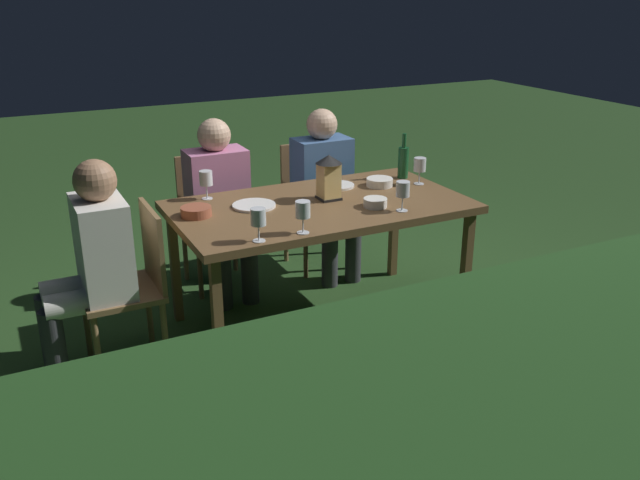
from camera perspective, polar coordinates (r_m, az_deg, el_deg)
name	(u,v)px	position (r m, az deg, el deg)	size (l,w,h in m)	color
ground_plane	(320,320)	(4.20, 0.00, -6.73)	(16.00, 16.00, 0.00)	#26471E
dining_table	(320,213)	(3.93, 0.00, 2.31)	(1.68, 0.94, 0.75)	brown
chair_head_far	(134,281)	(3.68, -15.36, -3.31)	(0.40, 0.42, 0.87)	brown
person_in_cream	(91,260)	(3.60, -18.62, -1.63)	(0.48, 0.38, 1.15)	white
chair_side_left_a	(314,199)	(4.88, -0.54, 3.50)	(0.42, 0.40, 0.87)	brown
person_in_blue	(326,185)	(4.67, 0.51, 4.63)	(0.38, 0.47, 1.15)	#426699
chair_side_left_b	(212,214)	(4.62, -9.00, 2.20)	(0.42, 0.40, 0.87)	brown
person_in_pink	(221,200)	(4.40, -8.32, 3.34)	(0.38, 0.47, 1.15)	#C675A3
lantern_centerpiece	(329,175)	(3.94, 0.74, 5.49)	(0.15, 0.15, 0.27)	black
green_bottle_on_table	(403,161)	(4.43, 6.99, 6.56)	(0.07, 0.07, 0.29)	#195128
wine_glass_a	(420,166)	(4.30, 8.36, 6.16)	(0.08, 0.08, 0.17)	silver
wine_glass_b	(206,180)	(4.01, -9.54, 5.02)	(0.08, 0.08, 0.17)	silver
wine_glass_c	(258,219)	(3.31, -5.20, 1.80)	(0.08, 0.08, 0.17)	silver
wine_glass_d	(403,191)	(3.77, 6.96, 4.13)	(0.08, 0.08, 0.17)	silver
wine_glass_e	(303,211)	(3.41, -1.45, 2.44)	(0.08, 0.08, 0.17)	silver
plate_a	(254,205)	(3.86, -5.55, 2.90)	(0.25, 0.25, 0.01)	white
plate_b	(338,186)	(4.23, 1.51, 4.59)	(0.20, 0.20, 0.01)	white
bowl_olives	(375,202)	(3.85, 4.66, 3.17)	(0.13, 0.13, 0.05)	silver
bowl_bread	(380,182)	(4.25, 5.02, 4.88)	(0.16, 0.16, 0.05)	silver
bowl_salad	(196,211)	(3.75, -10.34, 2.39)	(0.17, 0.17, 0.05)	#9E5138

